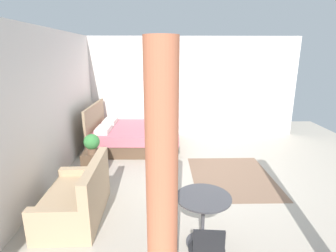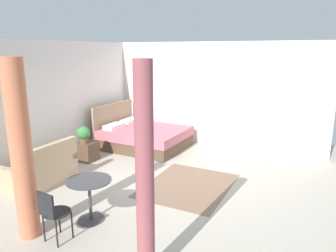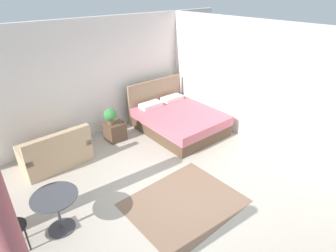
{
  "view_description": "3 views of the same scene",
  "coord_description": "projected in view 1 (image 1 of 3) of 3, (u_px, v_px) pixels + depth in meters",
  "views": [
    {
      "loc": [
        -4.96,
        0.91,
        2.46
      ],
      "look_at": [
        -0.03,
        0.8,
        1.09
      ],
      "focal_mm": 28.54,
      "sensor_mm": 36.0,
      "label": 1
    },
    {
      "loc": [
        -5.52,
        -2.79,
        2.69
      ],
      "look_at": [
        0.32,
        0.13,
        1.1
      ],
      "focal_mm": 33.75,
      "sensor_mm": 36.0,
      "label": 2
    },
    {
      "loc": [
        -2.71,
        -3.16,
        3.57
      ],
      "look_at": [
        0.41,
        0.46,
        1.07
      ],
      "focal_mm": 29.1,
      "sensor_mm": 36.0,
      "label": 3
    }
  ],
  "objects": [
    {
      "name": "couch",
      "position": [
        78.0,
        200.0,
        4.08
      ],
      "size": [
        1.4,
        0.85,
        0.89
      ],
      "color": "tan",
      "rests_on": "ground"
    },
    {
      "name": "potted_plant",
      "position": [
        92.0,
        143.0,
        5.36
      ],
      "size": [
        0.32,
        0.32,
        0.42
      ],
      "color": "brown",
      "rests_on": "nightstand"
    },
    {
      "name": "bed",
      "position": [
        134.0,
        136.0,
        7.08
      ],
      "size": [
        1.85,
        2.25,
        1.17
      ],
      "color": "brown",
      "rests_on": "ground"
    },
    {
      "name": "curtain_right",
      "position": [
        162.0,
        181.0,
        2.5
      ],
      "size": [
        0.3,
        0.3,
        2.6
      ],
      "color": "#D1704C",
      "rests_on": "ground"
    },
    {
      "name": "cafe_chair_near_window",
      "position": [
        207.0,
        250.0,
        2.75
      ],
      "size": [
        0.42,
        0.42,
        0.79
      ],
      "color": "black",
      "rests_on": "ground"
    },
    {
      "name": "nightstand",
      "position": [
        94.0,
        162.0,
        5.59
      ],
      "size": [
        0.45,
        0.44,
        0.46
      ],
      "color": "brown",
      "rests_on": "ground"
    },
    {
      "name": "wall_back",
      "position": [
        48.0,
        108.0,
        5.0
      ],
      "size": [
        8.88,
        0.12,
        2.9
      ],
      "primitive_type": "cube",
      "color": "silver",
      "rests_on": "ground"
    },
    {
      "name": "wall_right",
      "position": [
        193.0,
        87.0,
        7.9
      ],
      "size": [
        0.12,
        6.1,
        2.9
      ],
      "primitive_type": "cube",
      "color": "silver",
      "rests_on": "ground"
    },
    {
      "name": "balcony_table",
      "position": [
        203.0,
        211.0,
        3.44
      ],
      "size": [
        0.71,
        0.71,
        0.69
      ],
      "color": "#3F3F44",
      "rests_on": "ground"
    },
    {
      "name": "area_rug",
      "position": [
        232.0,
        177.0,
        5.44
      ],
      "size": [
        2.0,
        1.61,
        0.01
      ],
      "primitive_type": "cube",
      "color": "#7F604C",
      "rests_on": "ground"
    },
    {
      "name": "ground_plane",
      "position": [
        207.0,
        177.0,
        5.46
      ],
      "size": [
        8.88,
        9.1,
        0.02
      ],
      "primitive_type": "cube",
      "color": "#B2A899"
    }
  ]
}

